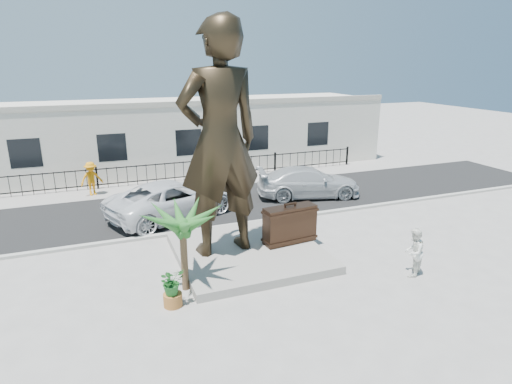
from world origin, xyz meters
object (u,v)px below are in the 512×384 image
at_px(statue, 220,141).
at_px(tourist, 414,252).
at_px(suitcase, 290,224).
at_px(car_white, 173,199).

height_order(statue, tourist, statue).
xyz_separation_m(suitcase, car_white, (-3.49, 5.26, -0.15)).
xyz_separation_m(tourist, car_white, (-6.48, 8.67, 0.02)).
height_order(tourist, car_white, car_white).
relative_size(tourist, car_white, 0.27).
xyz_separation_m(statue, tourist, (5.61, -3.66, -3.54)).
bearing_deg(statue, car_white, -87.04).
distance_m(suitcase, tourist, 4.53).
height_order(suitcase, tourist, suitcase).
relative_size(suitcase, tourist, 1.21).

